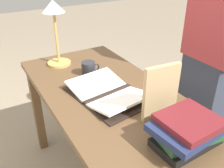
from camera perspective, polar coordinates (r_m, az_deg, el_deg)
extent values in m
cube|color=brown|center=(1.35, 1.02, -4.12)|extent=(1.52, 0.67, 0.03)
cube|color=brown|center=(2.19, -2.37, -1.77)|extent=(0.06, 0.06, 0.73)
cube|color=brown|center=(2.04, -16.64, -5.79)|extent=(0.06, 0.06, 0.73)
cube|color=black|center=(1.36, -0.93, -2.34)|extent=(0.07, 0.31, 0.02)
cube|color=black|center=(1.29, 2.26, -4.69)|extent=(0.25, 0.34, 0.01)
cube|color=black|center=(1.45, -3.76, -0.64)|extent=(0.25, 0.34, 0.01)
cube|color=white|center=(1.28, 2.04, -3.67)|extent=(0.24, 0.33, 0.05)
cube|color=white|center=(1.43, -3.60, 0.03)|extent=(0.24, 0.33, 0.05)
cube|color=black|center=(1.09, 16.55, -12.34)|extent=(0.17, 0.28, 0.03)
cube|color=#234C2D|center=(1.07, 16.83, -10.82)|extent=(0.18, 0.27, 0.04)
cube|color=#1E284C|center=(1.05, 17.10, -9.33)|extent=(0.24, 0.31, 0.03)
cube|color=maroon|center=(1.03, 17.34, -8.04)|extent=(0.22, 0.23, 0.03)
cube|color=tan|center=(1.15, 11.07, -1.96)|extent=(0.04, 0.18, 0.27)
cylinder|color=tan|center=(1.78, -11.96, 4.72)|extent=(0.16, 0.16, 0.02)
cylinder|color=tan|center=(1.71, -12.56, 10.16)|extent=(0.02, 0.02, 0.34)
cone|color=silver|center=(1.66, -13.35, 16.94)|extent=(0.14, 0.14, 0.07)
cylinder|color=#28282D|center=(1.58, -5.33, 3.58)|extent=(0.09, 0.09, 0.09)
torus|color=#28282D|center=(1.60, -3.69, 3.90)|extent=(0.01, 0.05, 0.05)
cylinder|color=gold|center=(1.40, 7.42, -2.10)|extent=(0.07, 0.14, 0.01)
cube|color=#2D3342|center=(1.94, 19.54, -6.15)|extent=(0.31, 0.20, 0.85)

